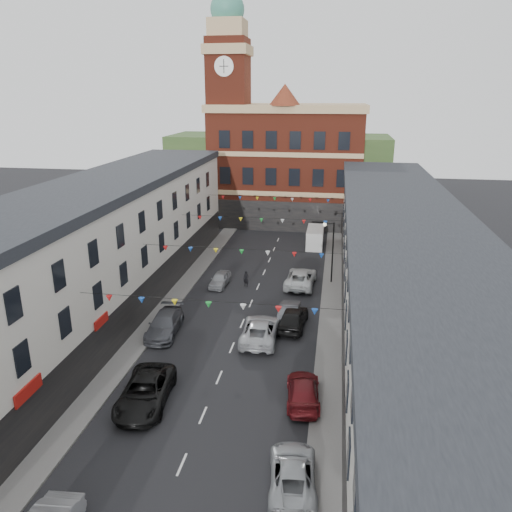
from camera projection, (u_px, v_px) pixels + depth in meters
The scene contains 20 objects.
ground at pixel (232, 348), 35.81m from camera, with size 160.00×160.00×0.00m, color black.
pavement_left at pixel (150, 328), 38.71m from camera, with size 1.80×64.00×0.15m, color #605E5B.
pavement_right at pixel (329, 341), 36.61m from camera, with size 1.80×64.00×0.15m, color #605E5B.
terrace_left at pixel (78, 264), 36.87m from camera, with size 8.40×56.00×10.70m.
terrace_right at pixel (406, 290), 33.44m from camera, with size 8.40×56.00×9.70m.
civic_building at pixel (287, 163), 68.86m from camera, with size 20.60×13.30×18.50m.
clock_tower at pixel (229, 113), 65.12m from camera, with size 5.60×5.60×30.00m.
distant_hill at pixel (279, 163), 93.00m from camera, with size 40.00×14.00×10.00m, color #325025.
street_lamp at pixel (330, 244), 46.72m from camera, with size 1.10×0.36×6.00m.
car_left_c at pixel (145, 392), 29.14m from camera, with size 2.67×5.80×1.61m, color black.
car_left_d at pixel (165, 324), 37.73m from camera, with size 2.15×5.28×1.53m, color #43454B.
car_left_e at pixel (220, 279), 47.15m from camera, with size 1.52×3.77×1.28m, color gray.
car_right_b at pixel (293, 473), 23.13m from camera, with size 2.16×4.69×1.30m, color #979A9E.
car_right_c at pixel (303, 391), 29.44m from camera, with size 1.92×4.73×1.37m, color maroon.
car_right_d at pixel (293, 318), 38.66m from camera, with size 1.95×4.84×1.65m, color black.
car_right_e at pixel (289, 311), 40.05m from camera, with size 1.51×4.34×1.43m, color #424449.
car_right_f at pixel (301, 278), 47.10m from camera, with size 2.62×5.67×1.58m, color silver.
moving_car at pixel (260, 330), 36.79m from camera, with size 2.57×5.57×1.55m, color silver.
white_van at pixel (315, 237), 59.14m from camera, with size 1.90×4.93×2.18m, color silver.
pedestrian at pixel (246, 279), 46.91m from camera, with size 0.55×0.36×1.51m, color black.
Camera 1 is at (6.84, -31.27, 17.43)m, focal length 35.00 mm.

